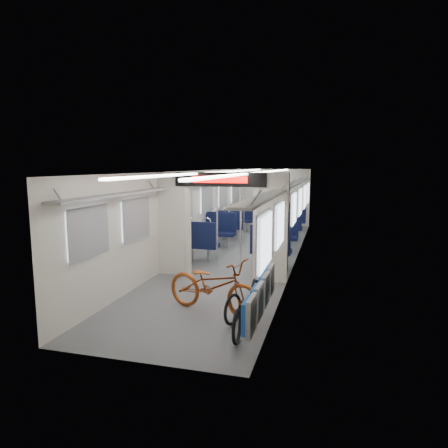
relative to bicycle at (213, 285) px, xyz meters
name	(u,v)px	position (x,y,z in m)	size (l,w,h in m)	color
carriage	(239,202)	(-0.45, 3.85, 1.03)	(12.00, 12.02, 2.31)	#515456
bicycle	(213,285)	(0.00, 0.00, 0.00)	(0.63, 1.80, 0.95)	#944115
flip_bench	(261,295)	(0.90, -0.61, 0.11)	(0.12, 2.08, 0.49)	gray
bike_hoop_a	(237,328)	(0.65, -1.04, -0.25)	(0.50, 0.50, 0.05)	black
bike_hoop_b	(233,311)	(0.44, -0.42, -0.25)	(0.50, 0.50, 0.05)	black
bike_hoop_c	(254,293)	(0.59, 0.55, -0.26)	(0.48, 0.48, 0.05)	black
seat_bay_near_left	(210,233)	(-1.38, 4.36, 0.10)	(0.95, 2.27, 1.16)	black
seat_bay_near_right	(276,237)	(0.49, 4.18, 0.10)	(0.96, 2.30, 1.17)	black
seat_bay_far_left	(236,220)	(-1.38, 7.41, 0.06)	(0.89, 1.99, 1.07)	black
seat_bay_far_right	(290,220)	(0.49, 7.78, 0.08)	(0.93, 2.16, 1.13)	black
stanchion_near_left	(217,220)	(-0.77, 2.92, 0.68)	(0.04, 0.04, 2.30)	silver
stanchion_near_right	(241,221)	(-0.18, 2.87, 0.68)	(0.05, 0.05, 2.30)	silver
stanchion_far_left	(244,208)	(-0.71, 5.66, 0.68)	(0.04, 0.04, 2.30)	silver
stanchion_far_right	(264,208)	(-0.16, 5.95, 0.68)	(0.04, 0.04, 2.30)	silver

